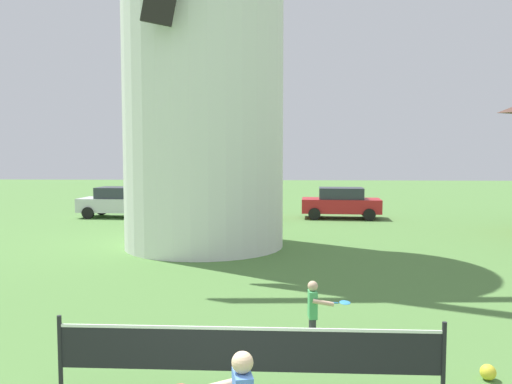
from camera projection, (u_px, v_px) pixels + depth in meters
name	position (u px, v px, depth m)	size (l,w,h in m)	color
windmill	(203.00, 22.00, 17.32)	(8.57, 6.29, 15.41)	white
tennis_net	(248.00, 350.00, 6.56)	(5.06, 0.06, 1.10)	black
player_far	(314.00, 310.00, 8.39)	(0.70, 0.43, 1.13)	#333338
stray_ball	(488.00, 372.00, 7.23)	(0.22, 0.22, 0.22)	yellow
parked_car_silver	(122.00, 202.00, 26.06)	(4.35, 2.07, 1.56)	silver
parked_car_mustard	(225.00, 203.00, 25.11)	(4.60, 2.14, 1.56)	#999919
parked_car_red	(341.00, 202.00, 25.65)	(4.03, 2.09, 1.56)	red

